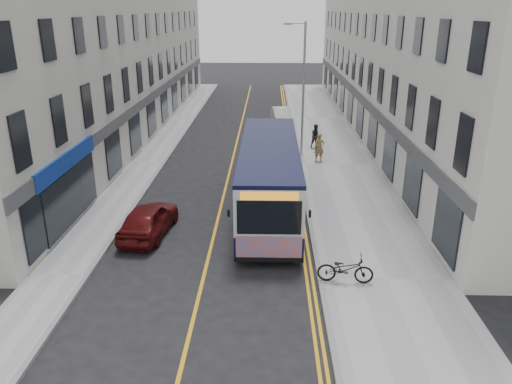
# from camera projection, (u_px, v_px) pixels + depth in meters

# --- Properties ---
(ground) EXTENTS (140.00, 140.00, 0.00)m
(ground) POSITION_uv_depth(u_px,v_px,m) (207.00, 262.00, 18.20)
(ground) COLOR black
(ground) RESTS_ON ground
(pavement_east) EXTENTS (4.50, 64.00, 0.12)m
(pavement_east) POSITION_uv_depth(u_px,v_px,m) (337.00, 165.00, 29.27)
(pavement_east) COLOR gray
(pavement_east) RESTS_ON ground
(pavement_west) EXTENTS (2.00, 64.00, 0.12)m
(pavement_west) POSITION_uv_depth(u_px,v_px,m) (147.00, 163.00, 29.55)
(pavement_west) COLOR gray
(pavement_west) RESTS_ON ground
(kerb_east) EXTENTS (0.18, 64.00, 0.13)m
(kerb_east) POSITION_uv_depth(u_px,v_px,m) (299.00, 164.00, 29.33)
(kerb_east) COLOR slate
(kerb_east) RESTS_ON ground
(kerb_west) EXTENTS (0.18, 64.00, 0.13)m
(kerb_west) POSITION_uv_depth(u_px,v_px,m) (164.00, 163.00, 29.53)
(kerb_west) COLOR slate
(kerb_west) RESTS_ON ground
(road_centre_line) EXTENTS (0.12, 64.00, 0.01)m
(road_centre_line) POSITION_uv_depth(u_px,v_px,m) (231.00, 165.00, 29.45)
(road_centre_line) COLOR orange
(road_centre_line) RESTS_ON ground
(road_dbl_yellow_inner) EXTENTS (0.10, 64.00, 0.01)m
(road_dbl_yellow_inner) POSITION_uv_depth(u_px,v_px,m) (291.00, 165.00, 29.36)
(road_dbl_yellow_inner) COLOR orange
(road_dbl_yellow_inner) RESTS_ON ground
(road_dbl_yellow_outer) EXTENTS (0.10, 64.00, 0.01)m
(road_dbl_yellow_outer) POSITION_uv_depth(u_px,v_px,m) (295.00, 165.00, 29.36)
(road_dbl_yellow_outer) COLOR orange
(road_dbl_yellow_outer) RESTS_ON ground
(terrace_east) EXTENTS (6.00, 46.00, 13.00)m
(terrace_east) POSITION_uv_depth(u_px,v_px,m) (401.00, 41.00, 35.34)
(terrace_east) COLOR silver
(terrace_east) RESTS_ON ground
(terrace_west) EXTENTS (6.00, 46.00, 13.00)m
(terrace_west) POSITION_uv_depth(u_px,v_px,m) (114.00, 40.00, 35.85)
(terrace_west) COLOR beige
(terrace_west) RESTS_ON ground
(streetlamp) EXTENTS (1.32, 0.18, 8.00)m
(streetlamp) POSITION_uv_depth(u_px,v_px,m) (302.00, 85.00, 29.70)
(streetlamp) COLOR #97999F
(streetlamp) RESTS_ON ground
(city_bus) EXTENTS (2.53, 10.84, 3.15)m
(city_bus) POSITION_uv_depth(u_px,v_px,m) (269.00, 175.00, 22.14)
(city_bus) COLOR black
(city_bus) RESTS_ON ground
(bicycle) EXTENTS (1.90, 0.83, 0.97)m
(bicycle) POSITION_uv_depth(u_px,v_px,m) (345.00, 269.00, 16.49)
(bicycle) COLOR black
(bicycle) RESTS_ON pavement_east
(pedestrian_near) EXTENTS (0.63, 0.44, 1.64)m
(pedestrian_near) POSITION_uv_depth(u_px,v_px,m) (319.00, 148.00, 29.44)
(pedestrian_near) COLOR olive
(pedestrian_near) RESTS_ON pavement_east
(pedestrian_far) EXTENTS (0.86, 0.73, 1.56)m
(pedestrian_far) POSITION_uv_depth(u_px,v_px,m) (316.00, 136.00, 32.28)
(pedestrian_far) COLOR #222127
(pedestrian_far) RESTS_ON pavement_east
(car_white) EXTENTS (1.86, 4.07, 1.29)m
(car_white) POSITION_uv_depth(u_px,v_px,m) (282.00, 116.00, 39.44)
(car_white) COLOR silver
(car_white) RESTS_ON ground
(car_maroon) EXTENTS (2.02, 4.09, 1.34)m
(car_maroon) POSITION_uv_depth(u_px,v_px,m) (149.00, 219.00, 20.20)
(car_maroon) COLOR #4E0D0D
(car_maroon) RESTS_ON ground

